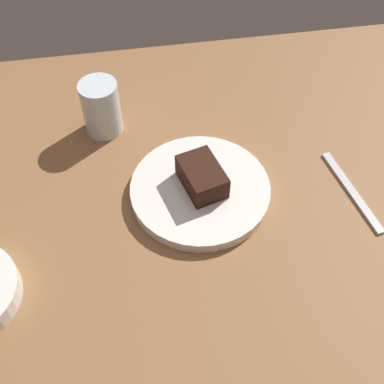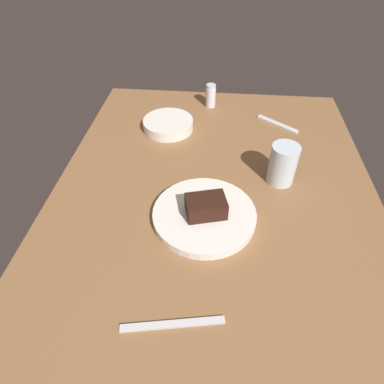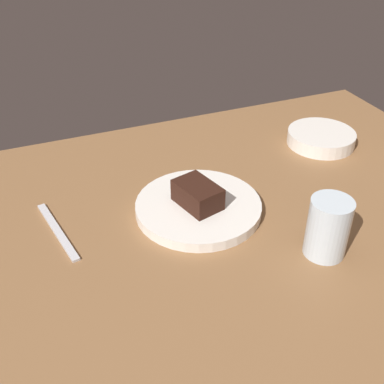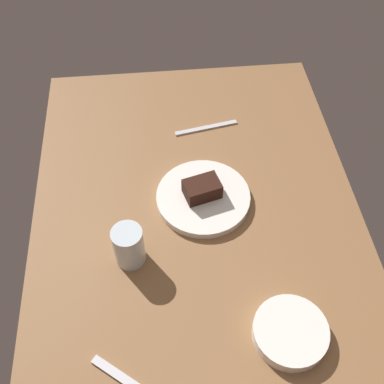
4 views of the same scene
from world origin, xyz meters
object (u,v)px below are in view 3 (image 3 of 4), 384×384
water_glass (328,228)px  butter_knife (57,231)px  side_bowl (321,138)px  dessert_plate (198,207)px  chocolate_cake_slice (198,195)px

water_glass → butter_knife: (-42.21, 23.14, -5.18)cm
side_bowl → butter_knife: (-64.69, -10.22, -1.37)cm
butter_knife → dessert_plate: bearing=71.1°
chocolate_cake_slice → side_bowl: size_ratio=0.56×
dessert_plate → butter_knife: bearing=171.5°
dessert_plate → water_glass: water_glass is taller
dessert_plate → water_glass: bearing=-50.8°
water_glass → side_bowl: 40.40cm
chocolate_cake_slice → side_bowl: bearing=20.6°
dessert_plate → chocolate_cake_slice: bearing=-137.3°
dessert_plate → side_bowl: side_bowl is taller
side_bowl → water_glass: bearing=-124.0°
butter_knife → water_glass: bearing=50.9°
butter_knife → side_bowl: bearing=88.6°
side_bowl → butter_knife: side_bowl is taller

